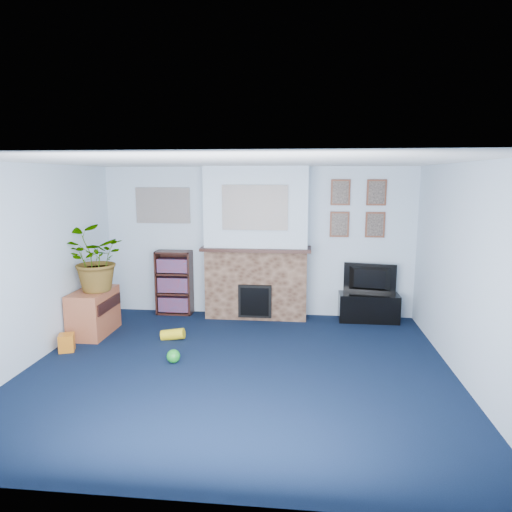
# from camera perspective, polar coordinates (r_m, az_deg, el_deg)

# --- Properties ---
(floor) EXTENTS (5.00, 4.50, 0.01)m
(floor) POSITION_cam_1_polar(r_m,az_deg,el_deg) (5.55, -2.22, -13.92)
(floor) COLOR black
(floor) RESTS_ON ground
(ceiling) EXTENTS (5.00, 4.50, 0.01)m
(ceiling) POSITION_cam_1_polar(r_m,az_deg,el_deg) (5.08, -2.40, 11.69)
(ceiling) COLOR white
(ceiling) RESTS_ON wall_back
(wall_back) EXTENTS (5.00, 0.04, 2.40)m
(wall_back) POSITION_cam_1_polar(r_m,az_deg,el_deg) (7.39, 0.20, 1.78)
(wall_back) COLOR silver
(wall_back) RESTS_ON ground
(wall_front) EXTENTS (5.00, 0.04, 2.40)m
(wall_front) POSITION_cam_1_polar(r_m,az_deg,el_deg) (3.05, -8.47, -10.10)
(wall_front) COLOR silver
(wall_front) RESTS_ON ground
(wall_left) EXTENTS (0.04, 4.50, 2.40)m
(wall_left) POSITION_cam_1_polar(r_m,az_deg,el_deg) (6.07, -26.38, -1.02)
(wall_left) COLOR silver
(wall_left) RESTS_ON ground
(wall_right) EXTENTS (0.04, 4.50, 2.40)m
(wall_right) POSITION_cam_1_polar(r_m,az_deg,el_deg) (5.43, 24.84, -2.08)
(wall_right) COLOR silver
(wall_right) RESTS_ON ground
(chimney_breast) EXTENTS (1.72, 0.50, 2.40)m
(chimney_breast) POSITION_cam_1_polar(r_m,az_deg,el_deg) (7.19, 0.03, 1.43)
(chimney_breast) COLOR brown
(chimney_breast) RESTS_ON ground
(collage_main) EXTENTS (1.00, 0.03, 0.68)m
(collage_main) POSITION_cam_1_polar(r_m,az_deg,el_deg) (6.92, -0.15, 6.07)
(collage_main) COLOR gray
(collage_main) RESTS_ON chimney_breast
(collage_left) EXTENTS (0.90, 0.03, 0.58)m
(collage_left) POSITION_cam_1_polar(r_m,az_deg,el_deg) (7.63, -11.55, 6.22)
(collage_left) COLOR gray
(collage_left) RESTS_ON wall_back
(portrait_tl) EXTENTS (0.30, 0.03, 0.40)m
(portrait_tl) POSITION_cam_1_polar(r_m,az_deg,el_deg) (7.28, 10.51, 7.83)
(portrait_tl) COLOR brown
(portrait_tl) RESTS_ON wall_back
(portrait_tr) EXTENTS (0.30, 0.03, 0.40)m
(portrait_tr) POSITION_cam_1_polar(r_m,az_deg,el_deg) (7.34, 14.83, 7.68)
(portrait_tr) COLOR brown
(portrait_tr) RESTS_ON wall_back
(portrait_bl) EXTENTS (0.30, 0.03, 0.40)m
(portrait_bl) POSITION_cam_1_polar(r_m,az_deg,el_deg) (7.31, 10.39, 3.91)
(portrait_bl) COLOR brown
(portrait_bl) RESTS_ON wall_back
(portrait_br) EXTENTS (0.30, 0.03, 0.40)m
(portrait_br) POSITION_cam_1_polar(r_m,az_deg,el_deg) (7.38, 14.66, 3.80)
(portrait_br) COLOR brown
(portrait_br) RESTS_ON wall_back
(tv_stand) EXTENTS (0.92, 0.39, 0.44)m
(tv_stand) POSITION_cam_1_polar(r_m,az_deg,el_deg) (7.41, 13.88, -6.20)
(tv_stand) COLOR black
(tv_stand) RESTS_ON ground
(television) EXTENTS (0.81, 0.25, 0.46)m
(television) POSITION_cam_1_polar(r_m,az_deg,el_deg) (7.32, 14.00, -2.82)
(television) COLOR black
(television) RESTS_ON tv_stand
(bookshelf) EXTENTS (0.58, 0.28, 1.05)m
(bookshelf) POSITION_cam_1_polar(r_m,az_deg,el_deg) (7.63, -10.15, -3.45)
(bookshelf) COLOR black
(bookshelf) RESTS_ON ground
(sideboard) EXTENTS (0.46, 0.83, 0.64)m
(sideboard) POSITION_cam_1_polar(r_m,az_deg,el_deg) (6.99, -19.63, -6.40)
(sideboard) COLOR #A45434
(sideboard) RESTS_ON ground
(potted_plant) EXTENTS (1.03, 0.96, 0.92)m
(potted_plant) POSITION_cam_1_polar(r_m,az_deg,el_deg) (6.76, -19.79, -0.42)
(potted_plant) COLOR #26661E
(potted_plant) RESTS_ON sideboard
(mantel_clock) EXTENTS (0.09, 0.06, 0.13)m
(mantel_clock) POSITION_cam_1_polar(r_m,az_deg,el_deg) (7.14, -0.25, 1.67)
(mantel_clock) COLOR gold
(mantel_clock) RESTS_ON chimney_breast
(mantel_candle) EXTENTS (0.05, 0.05, 0.17)m
(mantel_candle) POSITION_cam_1_polar(r_m,az_deg,el_deg) (7.11, 2.70, 1.70)
(mantel_candle) COLOR #B2BFC6
(mantel_candle) RESTS_ON chimney_breast
(mantel_teddy) EXTENTS (0.13, 0.13, 0.13)m
(mantel_teddy) POSITION_cam_1_polar(r_m,az_deg,el_deg) (7.22, -4.76, 1.69)
(mantel_teddy) COLOR gray
(mantel_teddy) RESTS_ON chimney_breast
(mantel_can) EXTENTS (0.05, 0.05, 0.11)m
(mantel_can) POSITION_cam_1_polar(r_m,az_deg,el_deg) (7.10, 6.20, 1.48)
(mantel_can) COLOR orange
(mantel_can) RESTS_ON chimney_breast
(green_crate) EXTENTS (0.40, 0.36, 0.25)m
(green_crate) POSITION_cam_1_polar(r_m,az_deg,el_deg) (7.06, -20.00, -8.02)
(green_crate) COLOR #198C26
(green_crate) RESTS_ON ground
(toy_ball) EXTENTS (0.17, 0.17, 0.17)m
(toy_ball) POSITION_cam_1_polar(r_m,az_deg,el_deg) (5.77, -10.29, -12.15)
(toy_ball) COLOR #198C26
(toy_ball) RESTS_ON ground
(toy_block) EXTENTS (0.24, 0.24, 0.23)m
(toy_block) POSITION_cam_1_polar(r_m,az_deg,el_deg) (6.51, -22.59, -10.00)
(toy_block) COLOR orange
(toy_block) RESTS_ON ground
(toy_tube) EXTENTS (0.34, 0.15, 0.19)m
(toy_tube) POSITION_cam_1_polar(r_m,az_deg,el_deg) (6.55, -10.35, -9.63)
(toy_tube) COLOR yellow
(toy_tube) RESTS_ON ground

